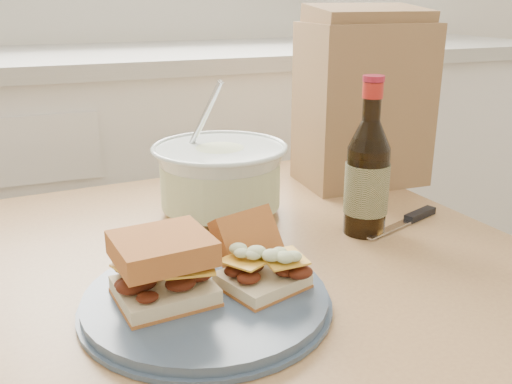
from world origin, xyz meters
name	(u,v)px	position (x,y,z in m)	size (l,w,h in m)	color
cabinet_run	(167,201)	(0.00, 1.70, 0.47)	(2.50, 0.64, 0.94)	silver
dining_table	(244,312)	(-0.10, 0.77, 0.61)	(0.91, 0.91, 0.71)	tan
plate	(206,300)	(-0.20, 0.64, 0.72)	(0.31, 0.31, 0.02)	#42556B
sandwich_left	(163,268)	(-0.25, 0.65, 0.77)	(0.12, 0.11, 0.08)	beige
sandwich_right	(258,260)	(-0.12, 0.65, 0.76)	(0.12, 0.16, 0.08)	beige
coleslaw_bowl	(220,180)	(-0.07, 0.95, 0.77)	(0.24, 0.24, 0.24)	white
beer_bottle	(367,176)	(0.12, 0.77, 0.81)	(0.07, 0.07, 0.26)	black
knife	(412,218)	(0.23, 0.78, 0.72)	(0.18, 0.08, 0.01)	silver
paper_bag	(363,105)	(0.26, 1.02, 0.87)	(0.25, 0.16, 0.33)	#916546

